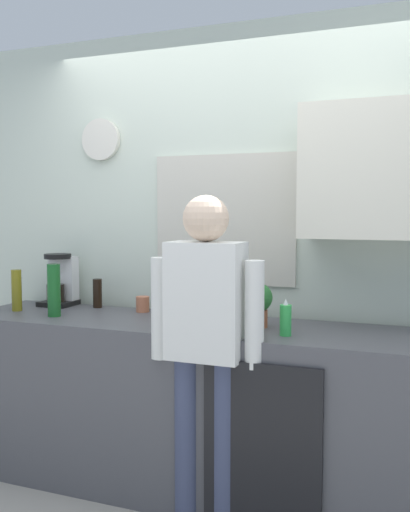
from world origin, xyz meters
name	(u,v)px	position (x,y,z in m)	size (l,w,h in m)	color
kitchen_counter	(226,411)	(0.00, 0.30, 0.46)	(3.09, 0.64, 0.93)	#4C4C51
dishwasher_panel	(261,452)	(0.29, -0.03, 0.42)	(0.56, 0.02, 0.83)	black
back_wall_assembly	(265,240)	(0.09, 0.70, 1.36)	(4.69, 0.42, 2.60)	silver
coffee_maker	(61,282)	(-1.21, 0.54, 1.07)	(0.20, 0.20, 0.33)	black
bottle_amber_beer	(180,297)	(-0.32, 0.44, 1.04)	(0.06, 0.06, 0.23)	brown
bottle_green_wine	(54,290)	(-1.00, 0.19, 1.08)	(0.07, 0.07, 0.30)	#195923
bottle_olive_oil	(17,290)	(-1.32, 0.26, 1.05)	(0.06, 0.06, 0.25)	olive
bottle_dark_sauce	(97,293)	(-0.93, 0.54, 1.02)	(0.06, 0.06, 0.18)	black
cup_terracotta_mug	(143,304)	(-0.60, 0.51, 0.97)	(0.08, 0.08, 0.09)	#B26647
potted_plant	(258,302)	(0.16, 0.32, 1.06)	(0.15, 0.15, 0.23)	#9E5638
dish_soap	(286,320)	(0.35, 0.17, 1.00)	(0.06, 0.06, 0.18)	green
person_at_sink	(206,332)	(0.00, 0.00, 0.95)	(0.57, 0.22, 1.60)	#3F4766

